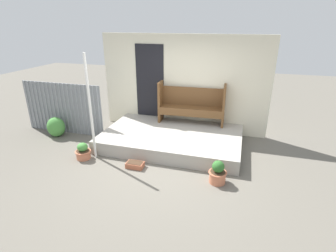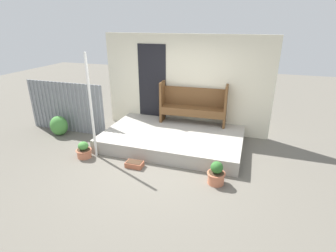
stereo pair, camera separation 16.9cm
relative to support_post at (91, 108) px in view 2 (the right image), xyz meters
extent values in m
plane|color=#666056|center=(1.49, 0.07, -1.16)|extent=(24.00, 24.00, 0.00)
cube|color=#A8A399|center=(1.50, 1.11, -1.00)|extent=(3.37, 2.09, 0.32)
cube|color=beige|center=(1.50, 2.19, 0.14)|extent=(4.57, 0.06, 2.60)
cube|color=black|center=(0.57, 2.15, 0.17)|extent=(0.80, 0.02, 2.00)
cube|color=gray|center=(-1.56, 1.06, -0.47)|extent=(2.35, 0.02, 1.39)
cylinder|color=gray|center=(-2.67, 1.04, -0.47)|extent=(0.04, 0.04, 1.39)
cylinder|color=gray|center=(-2.55, 1.04, -0.47)|extent=(0.04, 0.04, 1.39)
cylinder|color=gray|center=(-2.43, 1.04, -0.47)|extent=(0.04, 0.04, 1.39)
cylinder|color=gray|center=(-2.30, 1.04, -0.47)|extent=(0.04, 0.04, 1.39)
cylinder|color=gray|center=(-2.18, 1.04, -0.47)|extent=(0.04, 0.04, 1.39)
cylinder|color=gray|center=(-2.05, 1.04, -0.47)|extent=(0.04, 0.04, 1.39)
cylinder|color=gray|center=(-1.93, 1.04, -0.47)|extent=(0.04, 0.04, 1.39)
cylinder|color=gray|center=(-1.81, 1.04, -0.47)|extent=(0.04, 0.04, 1.39)
cylinder|color=gray|center=(-1.68, 1.04, -0.47)|extent=(0.04, 0.04, 1.39)
cylinder|color=gray|center=(-1.56, 1.04, -0.47)|extent=(0.04, 0.04, 1.39)
cylinder|color=gray|center=(-1.44, 1.04, -0.47)|extent=(0.04, 0.04, 1.39)
cylinder|color=gray|center=(-1.31, 1.04, -0.47)|extent=(0.04, 0.04, 1.39)
cylinder|color=gray|center=(-1.19, 1.04, -0.47)|extent=(0.04, 0.04, 1.39)
cylinder|color=gray|center=(-1.06, 1.04, -0.47)|extent=(0.04, 0.04, 1.39)
cylinder|color=gray|center=(-0.94, 1.04, -0.47)|extent=(0.04, 0.04, 1.39)
cylinder|color=gray|center=(-0.82, 1.04, -0.47)|extent=(0.04, 0.04, 1.39)
cylinder|color=gray|center=(-0.69, 1.04, -0.47)|extent=(0.04, 0.04, 1.39)
cylinder|color=gray|center=(-0.57, 1.04, -0.47)|extent=(0.04, 0.04, 1.39)
cylinder|color=gray|center=(-0.44, 1.04, -0.47)|extent=(0.04, 0.04, 1.39)
cylinder|color=white|center=(0.00, 0.00, 0.00)|extent=(0.06, 0.06, 2.32)
cube|color=brown|center=(0.97, 1.86, -0.30)|extent=(0.08, 0.40, 1.09)
cube|color=brown|center=(2.65, 1.95, -0.30)|extent=(0.08, 0.40, 1.09)
cube|color=brown|center=(1.81, 1.90, -0.41)|extent=(1.64, 0.48, 0.04)
cube|color=brown|center=(1.82, 1.72, -0.52)|extent=(1.62, 0.11, 0.16)
cube|color=brown|center=(1.80, 2.08, -0.15)|extent=(1.62, 0.12, 0.49)
cylinder|color=#C67251|center=(-0.22, -0.15, -1.06)|extent=(0.31, 0.31, 0.19)
torus|color=#C67251|center=(-0.22, -0.15, -0.98)|extent=(0.35, 0.35, 0.02)
cylinder|color=#422D1E|center=(-0.22, -0.15, -0.96)|extent=(0.29, 0.29, 0.01)
ellipsoid|color=#478C3D|center=(-0.22, -0.15, -0.87)|extent=(0.23, 0.23, 0.19)
cylinder|color=#C67251|center=(2.78, -0.26, -1.04)|extent=(0.31, 0.31, 0.23)
torus|color=#C67251|center=(2.78, -0.26, -0.94)|extent=(0.35, 0.35, 0.02)
cylinder|color=#422D1E|center=(2.78, -0.26, -0.92)|extent=(0.29, 0.29, 0.01)
ellipsoid|color=#2D6628|center=(2.78, -0.26, -0.81)|extent=(0.23, 0.23, 0.23)
cube|color=#B26042|center=(1.05, -0.18, -1.10)|extent=(0.36, 0.23, 0.11)
cube|color=#422D1E|center=(1.05, -0.18, -1.04)|extent=(0.32, 0.19, 0.01)
ellipsoid|color=#478C3D|center=(-1.60, 0.74, -0.89)|extent=(0.48, 0.43, 0.53)
camera|label=1|loc=(3.08, -4.63, 1.73)|focal=28.00mm
camera|label=2|loc=(3.24, -4.58, 1.73)|focal=28.00mm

